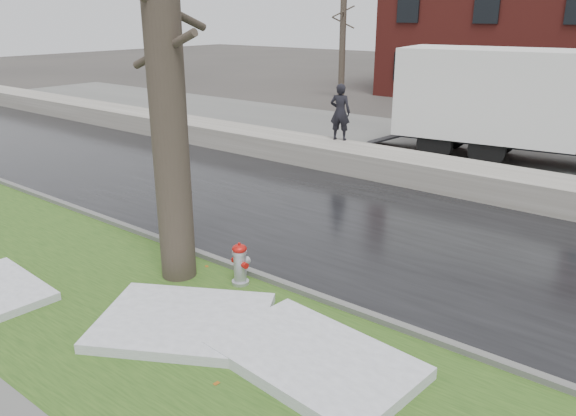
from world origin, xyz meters
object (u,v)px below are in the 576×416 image
Objects in this scene: worker at (340,112)px; box_truck at (527,105)px; fire_hydrant at (240,262)px; tree at (164,55)px.

box_truck is at bearing -161.78° from worker.
fire_hydrant is at bearing -103.80° from box_truck.
fire_hydrant is 9.49m from worker.
tree reaches higher than worker.
fire_hydrant is 0.10× the size of tree.
worker is (-4.82, -3.50, -0.27)m from box_truck.
tree is at bearing 87.17° from worker.
tree is at bearing -108.77° from box_truck.
worker reaches higher than fire_hydrant.
box_truck reaches higher than fire_hydrant.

